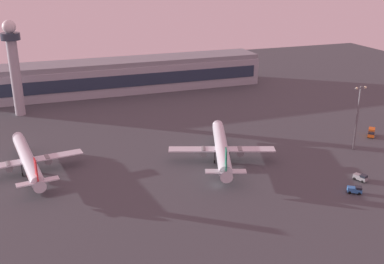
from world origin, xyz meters
name	(u,v)px	position (x,y,z in m)	size (l,w,h in m)	color
ground_plane	(217,185)	(0.00, 0.00, 0.00)	(416.00, 416.00, 0.00)	#424449
terminal_building	(126,75)	(-2.87, 119.18, 8.09)	(143.79, 22.40, 16.40)	#9EA3AD
control_tower	(14,62)	(-56.09, 93.84, 23.79)	(8.00, 8.00, 41.34)	#A8A8B2
airplane_terminal_side	(222,148)	(8.48, 16.87, 4.50)	(35.38, 44.94, 11.89)	silver
airplane_taxiway_distant	(28,160)	(-53.71, 29.03, 4.33)	(34.84, 44.62, 11.45)	silver
cargo_loader	(355,190)	(36.10, -18.18, 1.18)	(4.53, 3.92, 2.25)	#3372BF
catering_truck	(371,133)	(72.58, 18.94, 1.58)	(5.54, 5.76, 3.05)	#D85919
maintenance_van	(361,177)	(43.10, -11.89, 1.18)	(3.36, 4.57, 2.25)	gray
apron_light_west	(358,114)	(57.48, 10.20, 13.59)	(4.80, 0.90, 23.57)	slate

